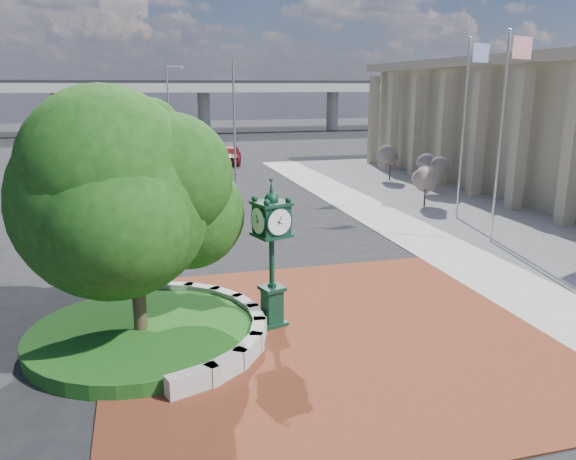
# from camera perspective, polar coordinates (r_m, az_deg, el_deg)

# --- Properties ---
(ground) EXTENTS (200.00, 200.00, 0.00)m
(ground) POSITION_cam_1_polar(r_m,az_deg,el_deg) (16.87, 2.84, -9.35)
(ground) COLOR black
(ground) RESTS_ON ground
(plaza) EXTENTS (12.00, 12.00, 0.04)m
(plaza) POSITION_cam_1_polar(r_m,az_deg,el_deg) (16.00, 3.95, -10.67)
(plaza) COLOR brown
(plaza) RESTS_ON ground
(sidewalk) EXTENTS (20.00, 50.00, 0.04)m
(sidewalk) POSITION_cam_1_polar(r_m,az_deg,el_deg) (32.96, 24.58, 1.26)
(sidewalk) COLOR #9E9B93
(sidewalk) RESTS_ON ground
(planter_wall) EXTENTS (2.96, 6.77, 0.54)m
(planter_wall) POSITION_cam_1_polar(r_m,az_deg,el_deg) (16.20, -6.43, -9.42)
(planter_wall) COLOR #9E9B93
(planter_wall) RESTS_ON ground
(grass_bed) EXTENTS (6.10, 6.10, 0.40)m
(grass_bed) POSITION_cam_1_polar(r_m,az_deg,el_deg) (16.10, -14.65, -10.26)
(grass_bed) COLOR #1C4212
(grass_bed) RESTS_ON ground
(overpass) EXTENTS (90.00, 12.00, 7.50)m
(overpass) POSITION_cam_1_polar(r_m,az_deg,el_deg) (84.80, -12.23, 13.98)
(overpass) COLOR #9E9B93
(overpass) RESTS_ON ground
(tree_planter) EXTENTS (5.20, 5.20, 6.33)m
(tree_planter) POSITION_cam_1_polar(r_m,az_deg,el_deg) (15.00, -15.50, 2.08)
(tree_planter) COLOR #38281C
(tree_planter) RESTS_ON ground
(tree_street) EXTENTS (4.40, 4.40, 5.45)m
(tree_street) POSITION_cam_1_polar(r_m,az_deg,el_deg) (32.88, -13.64, 7.84)
(tree_street) COLOR #38281C
(tree_street) RESTS_ON ground
(post_clock) EXTENTS (1.07, 1.07, 4.28)m
(post_clock) POSITION_cam_1_polar(r_m,az_deg,el_deg) (15.86, -1.67, -1.85)
(post_clock) COLOR black
(post_clock) RESTS_ON ground
(parked_car) EXTENTS (2.84, 5.11, 1.64)m
(parked_car) POSITION_cam_1_polar(r_m,az_deg,el_deg) (50.72, -5.92, 7.62)
(parked_car) COLOR maroon
(parked_car) RESTS_ON ground
(flagpole_a) EXTENTS (1.38, 0.46, 9.07)m
(flagpole_a) POSITION_cam_1_polar(r_m,az_deg,el_deg) (25.92, 20.75, 8.78)
(flagpole_a) COLOR silver
(flagpole_a) RESTS_ON ground
(flagpole_b) EXTENTS (1.38, 0.54, 9.13)m
(flagpole_b) POSITION_cam_1_polar(r_m,az_deg,el_deg) (30.24, 17.38, 9.79)
(flagpole_b) COLOR silver
(flagpole_b) RESTS_ON ground
(street_lamp_near) EXTENTS (1.92, 0.39, 8.56)m
(street_lamp_near) POSITION_cam_1_polar(r_m,az_deg,el_deg) (43.95, -5.24, 12.08)
(street_lamp_near) COLOR slate
(street_lamp_near) RESTS_ON ground
(street_lamp_far) EXTENTS (1.85, 0.88, 8.68)m
(street_lamp_far) POSITION_cam_1_polar(r_m,az_deg,el_deg) (58.24, -11.89, 12.48)
(street_lamp_far) COLOR slate
(street_lamp_far) RESTS_ON ground
(shrub_near) EXTENTS (1.20, 1.20, 2.20)m
(shrub_near) POSITION_cam_1_polar(r_m,az_deg,el_deg) (33.08, 13.82, 4.98)
(shrub_near) COLOR #38281C
(shrub_near) RESTS_ON ground
(shrub_mid) EXTENTS (1.20, 1.20, 2.20)m
(shrub_mid) POSITION_cam_1_polar(r_m,az_deg,el_deg) (37.26, 14.08, 6.00)
(shrub_mid) COLOR #38281C
(shrub_mid) RESTS_ON ground
(shrub_far) EXTENTS (1.20, 1.20, 2.20)m
(shrub_far) POSITION_cam_1_polar(r_m,az_deg,el_deg) (41.97, 10.36, 7.10)
(shrub_far) COLOR #38281C
(shrub_far) RESTS_ON ground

